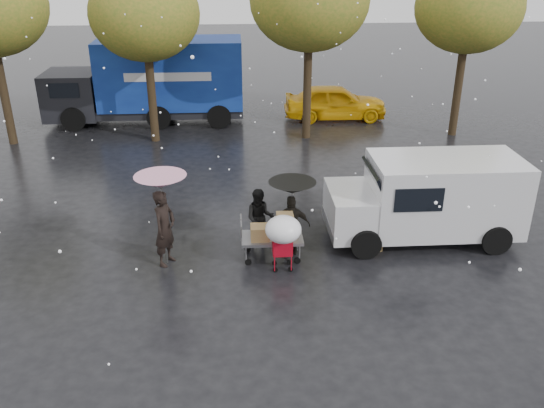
{
  "coord_description": "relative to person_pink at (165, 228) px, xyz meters",
  "views": [
    {
      "loc": [
        -0.31,
        -12.04,
        7.19
      ],
      "look_at": [
        0.54,
        1.0,
        1.21
      ],
      "focal_mm": 38.0,
      "sensor_mm": 36.0,
      "label": 1
    }
  ],
  "objects": [
    {
      "name": "tree_row",
      "position": [
        1.61,
        9.66,
        4.07
      ],
      "size": [
        21.6,
        4.4,
        7.12
      ],
      "color": "black",
      "rests_on": "ground"
    },
    {
      "name": "blue_truck",
      "position": [
        -1.76,
        12.32,
        0.8
      ],
      "size": [
        8.3,
        2.6,
        3.5
      ],
      "color": "navy",
      "rests_on": "ground"
    },
    {
      "name": "yellow_taxi",
      "position": [
        6.16,
        12.23,
        -0.2
      ],
      "size": [
        4.48,
        1.89,
        1.51
      ],
      "primitive_type": "imported",
      "rotation": [
        0.0,
        0.0,
        1.55
      ],
      "color": "#EAAB0C",
      "rests_on": "ground"
    },
    {
      "name": "ground",
      "position": [
        2.08,
        -0.34,
        -0.95
      ],
      "size": [
        90.0,
        90.0,
        0.0
      ],
      "primitive_type": "plane",
      "color": "black",
      "rests_on": "ground"
    },
    {
      "name": "person_black",
      "position": [
        3.07,
        0.28,
        -0.17
      ],
      "size": [
        0.93,
        0.39,
        1.58
      ],
      "primitive_type": "imported",
      "rotation": [
        0.0,
        0.0,
        3.15
      ],
      "color": "black",
      "rests_on": "ground"
    },
    {
      "name": "person_middle",
      "position": [
        2.31,
        0.78,
        -0.18
      ],
      "size": [
        0.8,
        0.64,
        1.54
      ],
      "primitive_type": "imported",
      "rotation": [
        0.0,
        0.0,
        -0.08
      ],
      "color": "black",
      "rests_on": "ground"
    },
    {
      "name": "vendor_cart",
      "position": [
        2.66,
        0.08,
        -0.23
      ],
      "size": [
        1.52,
        0.8,
        1.27
      ],
      "color": "slate",
      "rests_on": "ground"
    },
    {
      "name": "umbrella_black",
      "position": [
        3.07,
        0.28,
        0.85
      ],
      "size": [
        1.15,
        1.15,
        1.96
      ],
      "color": "#4C4C4C",
      "rests_on": "ground"
    },
    {
      "name": "person_pink",
      "position": [
        0.0,
        0.0,
        0.0
      ],
      "size": [
        0.71,
        0.83,
        1.91
      ],
      "primitive_type": "imported",
      "rotation": [
        0.0,
        0.0,
        1.12
      ],
      "color": "black",
      "rests_on": "ground"
    },
    {
      "name": "box_ground_far",
      "position": [
        4.83,
        1.68,
        -0.77
      ],
      "size": [
        0.54,
        0.47,
        0.36
      ],
      "primitive_type": "cube",
      "rotation": [
        0.0,
        0.0,
        0.26
      ],
      "color": "olive",
      "rests_on": "ground"
    },
    {
      "name": "white_van",
      "position": [
        6.71,
        0.92,
        0.21
      ],
      "size": [
        4.91,
        2.18,
        2.2
      ],
      "color": "silver",
      "rests_on": "ground"
    },
    {
      "name": "umbrella_pink",
      "position": [
        0.0,
        0.0,
        1.2
      ],
      "size": [
        1.21,
        1.21,
        2.31
      ],
      "color": "#4C4C4C",
      "rests_on": "ground"
    },
    {
      "name": "box_ground_near",
      "position": [
        5.1,
        0.35,
        -0.72
      ],
      "size": [
        0.61,
        0.54,
        0.46
      ],
      "primitive_type": "cube",
      "rotation": [
        0.0,
        0.0,
        0.28
      ],
      "color": "olive",
      "rests_on": "ground"
    },
    {
      "name": "shopping_cart",
      "position": [
        2.79,
        -0.6,
        0.11
      ],
      "size": [
        0.84,
        0.84,
        1.46
      ],
      "color": "#B90A1C",
      "rests_on": "ground"
    }
  ]
}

